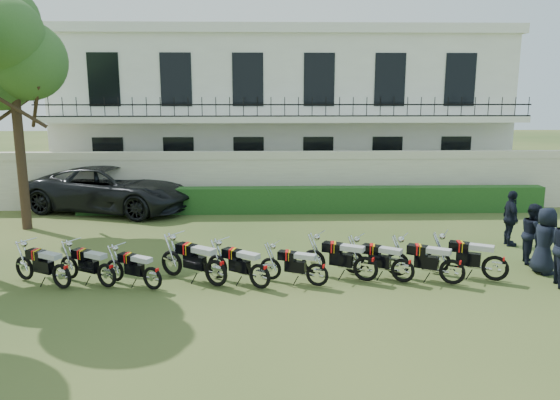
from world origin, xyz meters
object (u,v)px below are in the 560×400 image
at_px(officer_4, 533,233).
at_px(motorcycle_8, 453,266).
at_px(motorcycle_1, 106,269).
at_px(suv, 112,189).
at_px(motorcycle_2, 152,273).
at_px(motorcycle_9, 496,262).
at_px(tree_west_near, 12,52).
at_px(officer_5, 511,218).
at_px(motorcycle_0, 61,270).
at_px(motorcycle_7, 403,265).
at_px(motorcycle_4, 260,270).
at_px(motorcycle_5, 317,269).
at_px(motorcycle_3, 216,266).
at_px(officer_3, 545,241).
at_px(motorcycle_6, 366,263).

bearing_deg(officer_4, motorcycle_8, 136.85).
xyz_separation_m(motorcycle_1, suv, (-2.15, 8.55, 0.42)).
xyz_separation_m(motorcycle_2, motorcycle_9, (8.39, 0.35, 0.07)).
height_order(tree_west_near, officer_5, tree_west_near).
bearing_deg(motorcycle_8, officer_4, -29.41).
bearing_deg(motorcycle_0, motorcycle_9, -59.48).
relative_size(motorcycle_2, motorcycle_7, 0.94).
bearing_deg(motorcycle_4, suv, 69.15).
distance_m(motorcycle_7, officer_4, 4.27).
xyz_separation_m(tree_west_near, motorcycle_5, (9.40, -5.92, -5.44)).
bearing_deg(motorcycle_3, officer_5, -35.15).
bearing_deg(officer_3, officer_4, -22.36).
bearing_deg(motorcycle_9, tree_west_near, 94.31).
bearing_deg(tree_west_near, officer_5, -9.09).
xyz_separation_m(motorcycle_3, motorcycle_7, (4.58, 0.15, -0.05)).
bearing_deg(motorcycle_8, motorcycle_7, 110.23).
bearing_deg(motorcycle_8, officer_3, -43.73).
bearing_deg(suv, officer_3, -103.25).
xyz_separation_m(motorcycle_8, officer_4, (2.80, 1.72, 0.33)).
bearing_deg(suv, motorcycle_2, -142.15).
height_order(motorcycle_1, motorcycle_9, motorcycle_9).
bearing_deg(tree_west_near, motorcycle_9, -22.33).
xyz_separation_m(motorcycle_6, motorcycle_7, (0.90, -0.09, -0.03)).
distance_m(motorcycle_5, officer_5, 7.12).
relative_size(tree_west_near, motorcycle_8, 4.39).
bearing_deg(motorcycle_8, motorcycle_1, 118.73).
bearing_deg(motorcycle_6, officer_3, -56.47).
height_order(motorcycle_5, motorcycle_7, motorcycle_7).
relative_size(motorcycle_6, officer_5, 1.08).
bearing_deg(officer_4, suv, 78.00).
relative_size(motorcycle_1, motorcycle_9, 0.89).
height_order(motorcycle_5, officer_3, officer_3).
bearing_deg(motorcycle_5, officer_3, -58.46).
bearing_deg(motorcycle_0, officer_4, -52.64).
height_order(motorcycle_7, suv, suv).
bearing_deg(motorcycle_5, motorcycle_0, 113.41).
bearing_deg(motorcycle_1, motorcycle_5, -60.74).
height_order(motorcycle_8, officer_5, officer_5).
xyz_separation_m(motorcycle_2, officer_5, (10.17, 3.53, 0.41)).
xyz_separation_m(motorcycle_3, motorcycle_4, (1.05, -0.18, -0.04)).
bearing_deg(suv, motorcycle_4, -129.07).
bearing_deg(motorcycle_7, motorcycle_8, -67.23).
xyz_separation_m(motorcycle_5, suv, (-7.22, 8.62, 0.44)).
bearing_deg(motorcycle_4, motorcycle_6, -45.24).
bearing_deg(motorcycle_0, motorcycle_1, -57.28).
relative_size(motorcycle_5, suv, 0.26).
bearing_deg(motorcycle_6, motorcycle_7, -69.02).
bearing_deg(motorcycle_6, motorcycle_8, -70.67).
relative_size(suv, officer_3, 3.67).
relative_size(tree_west_near, motorcycle_4, 4.87).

